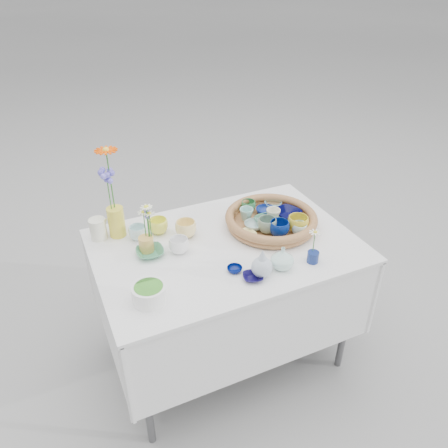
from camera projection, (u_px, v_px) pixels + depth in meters
name	position (u px, v px, depth m)	size (l,w,h in m)	color
ground	(225.00, 353.00, 2.53)	(80.00, 80.00, 0.00)	#9A9A97
display_table	(225.00, 353.00, 2.53)	(1.26, 0.86, 0.77)	white
wicker_tray	(271.00, 220.00, 2.24)	(0.47, 0.47, 0.08)	brown
tray_ceramic_0	(266.00, 211.00, 2.33)	(0.10, 0.10, 0.03)	navy
tray_ceramic_1	(287.00, 214.00, 2.31)	(0.14, 0.14, 0.03)	black
tray_ceramic_2	(298.00, 224.00, 2.17)	(0.11, 0.11, 0.08)	gold
tray_ceramic_3	(268.00, 221.00, 2.24)	(0.13, 0.13, 0.03)	#3B7659
tray_ceramic_4	(267.00, 225.00, 2.17)	(0.10, 0.10, 0.08)	gray
tray_ceramic_5	(254.00, 225.00, 2.21)	(0.10, 0.10, 0.03)	#A0BEBA
tray_ceramic_6	(246.00, 214.00, 2.27)	(0.07, 0.07, 0.07)	#8FC9BF
tray_ceramic_7	(273.00, 215.00, 2.26)	(0.07, 0.07, 0.07)	beige
tray_ceramic_8	(273.00, 204.00, 2.40)	(0.10, 0.10, 0.03)	#86BFD0
tray_ceramic_9	(279.00, 229.00, 2.14)	(0.10, 0.10, 0.08)	navy
tray_ceramic_10	(246.00, 234.00, 2.15)	(0.09, 0.09, 0.02)	#FDF08D
tray_ceramic_11	(299.00, 229.00, 2.15)	(0.08, 0.08, 0.06)	silver
tray_ceramic_12	(248.00, 206.00, 2.35)	(0.08, 0.08, 0.06)	#2E7340
loose_ceramic_0	(158.00, 226.00, 2.20)	(0.10, 0.10, 0.08)	#F5F74A
loose_ceramic_1	(186.00, 229.00, 2.17)	(0.11, 0.11, 0.08)	#FFE18B
loose_ceramic_2	(150.00, 252.00, 2.04)	(0.13, 0.13, 0.03)	#428C64
loose_ceramic_3	(179.00, 245.00, 2.05)	(0.09, 0.09, 0.07)	white
loose_ceramic_4	(235.00, 269.00, 1.94)	(0.07, 0.07, 0.02)	#000C50
loose_ceramic_5	(138.00, 233.00, 2.15)	(0.09, 0.09, 0.07)	silver
loose_ceramic_6	(253.00, 277.00, 1.89)	(0.09, 0.09, 0.02)	#120D42
fluted_bowl	(149.00, 293.00, 1.77)	(0.14, 0.14, 0.07)	white
bud_vase_paleblue	(262.00, 262.00, 1.88)	(0.09, 0.09, 0.14)	#ACB9C7
bud_vase_seafoam	(282.00, 258.00, 1.94)	(0.10, 0.10, 0.11)	silver
bud_vase_cobalt	(313.00, 257.00, 1.99)	(0.05, 0.05, 0.05)	navy
single_daisy	(314.00, 242.00, 1.96)	(0.06, 0.06, 0.12)	white
tall_vase_yellow	(117.00, 222.00, 2.16)	(0.08, 0.08, 0.16)	yellow
gerbera	(110.00, 180.00, 2.05)	(0.12, 0.12, 0.32)	#FF4D00
hydrangea	(109.00, 192.00, 2.06)	(0.07, 0.07, 0.25)	#6057CF
white_pitcher	(98.00, 229.00, 2.14)	(0.11, 0.08, 0.11)	white
daisy_cup	(146.00, 244.00, 2.06)	(0.07, 0.07, 0.08)	gold
daisy_posy	(145.00, 221.00, 2.01)	(0.08, 0.08, 0.16)	white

